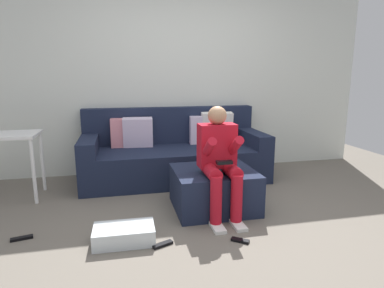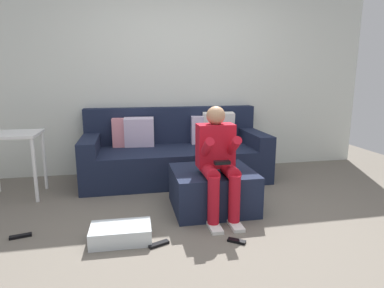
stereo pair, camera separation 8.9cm
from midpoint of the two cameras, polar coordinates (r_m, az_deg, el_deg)
name	(u,v)px [view 2 (the right image)]	position (r m, az deg, el deg)	size (l,w,h in m)	color
ground_plane	(221,232)	(2.88, 6.06, -14.96)	(6.86, 6.86, 0.00)	#6B6359
wall_back	(181,78)	(4.52, -1.27, 11.40)	(5.28, 0.10, 2.52)	silver
couch_sectional	(175,154)	(4.19, -2.35, -1.69)	(2.27, 0.91, 0.88)	#192138
ottoman	(213,189)	(3.26, 4.40, -7.88)	(0.78, 0.70, 0.39)	#192138
person_seated	(218,157)	(2.99, 5.40, -2.32)	(0.34, 0.57, 1.02)	red
storage_bin	(121,233)	(2.74, -11.37, -15.06)	(0.48, 0.28, 0.13)	silver
side_table	(12,144)	(3.92, -28.37, -0.03)	(0.57, 0.47, 0.71)	white
remote_near_ottoman	(237,241)	(2.73, 8.77, -16.40)	(0.14, 0.05, 0.02)	black
remote_by_storage_bin	(159,244)	(2.67, -4.83, -17.02)	(0.17, 0.05, 0.02)	black
remote_under_side_table	(21,236)	(3.08, -27.00, -14.14)	(0.17, 0.05, 0.02)	black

